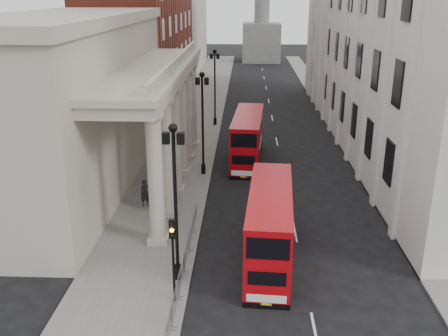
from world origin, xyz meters
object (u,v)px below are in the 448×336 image
Objects in this scene: lamp_post_south at (175,193)px; traffic_light at (173,246)px; lamp_post_mid at (203,117)px; pedestrian_c at (181,160)px; lamp_post_north at (215,82)px; pedestrian_a at (145,193)px; pedestrian_b at (161,177)px; bus_near at (270,225)px; bus_far at (248,137)px.

lamp_post_south is 2.71m from traffic_light.
lamp_post_south is 1.00× the size of lamp_post_mid.
pedestrian_c is at bearing 96.64° from lamp_post_south.
lamp_post_mid is at bearing -90.00° from lamp_post_north.
pedestrian_a is 3.20m from pedestrian_b.
lamp_post_north reaches higher than traffic_light.
bus_near is (4.70, 4.42, -0.96)m from traffic_light.
bus_near is 5.03× the size of pedestrian_b.
pedestrian_c is (1.49, 7.81, -0.17)m from pedestrian_a.
bus_far reaches higher than pedestrian_c.
lamp_post_north is 20.17m from pedestrian_b.
lamp_post_north is 0.86× the size of bus_near.
lamp_post_south is 0.84× the size of bus_far.
lamp_post_south is 5.41× the size of pedestrian_c.
lamp_post_south is 1.93× the size of traffic_light.
lamp_post_mid reaches higher than pedestrian_a.
bus_near is 17.32m from bus_far.
bus_far is at bearing -73.64° from lamp_post_north.
pedestrian_b is (0.59, 3.14, 0.02)m from pedestrian_a.
lamp_post_mid reaches higher than pedestrian_c.
pedestrian_b is at bearing 131.34° from bus_near.
bus_far is 12.65m from pedestrian_a.
lamp_post_south is at bearing -83.32° from pedestrian_c.
lamp_post_south reaches higher than traffic_light.
lamp_post_mid is at bearing -114.75° from pedestrian_b.
lamp_post_mid reaches higher than traffic_light.
bus_far is (3.62, -12.32, -2.71)m from lamp_post_north.
lamp_post_mid is 4.61m from pedestrian_c.
lamp_post_north reaches higher than pedestrian_b.
pedestrian_c is (-1.99, 1.08, -4.02)m from lamp_post_mid.
lamp_post_south reaches higher than pedestrian_b.
bus_near is 12.67m from pedestrian_b.
lamp_post_south is 1.00× the size of lamp_post_north.
lamp_post_mid and lamp_post_north have the same top height.
pedestrian_b is at bearing -128.01° from bus_far.
bus_far is (3.62, 3.68, -2.71)m from lamp_post_mid.
pedestrian_a is (-7.10, -10.41, -1.14)m from bus_far.
traffic_light is at bearing -97.75° from pedestrian_a.
traffic_light is (0.10, -18.02, -1.80)m from lamp_post_mid.
traffic_light is 2.80× the size of pedestrian_c.
pedestrian_b is 4.76m from pedestrian_c.
lamp_post_mid is 5.41× the size of pedestrian_c.
lamp_post_south is 0.86× the size of bus_near.
lamp_post_south is 6.04m from bus_near.
lamp_post_mid is 1.93× the size of traffic_light.
pedestrian_c is (-1.99, 17.08, -4.02)m from lamp_post_south.
traffic_light is (0.10, -34.02, -1.80)m from lamp_post_north.
bus_far is at bearing -117.78° from pedestrian_b.
pedestrian_a is 1.23× the size of pedestrian_c.
pedestrian_b reaches higher than pedestrian_a.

